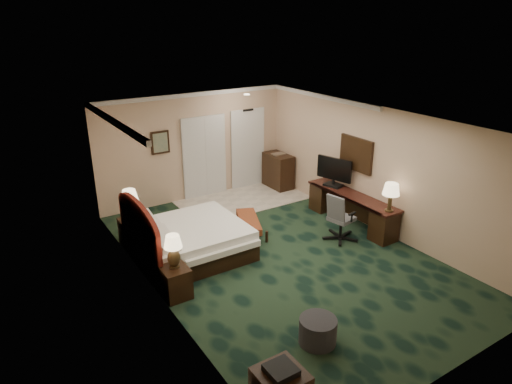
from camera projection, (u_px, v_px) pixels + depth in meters
floor at (280, 256)px, 8.97m from camera, size 5.00×7.50×0.00m
ceiling at (283, 121)px, 7.99m from camera, size 5.00×7.50×0.00m
wall_back at (194, 147)px, 11.42m from camera, size 5.00×0.00×2.70m
wall_front at (462, 287)px, 5.54m from camera, size 5.00×0.00×2.70m
wall_left at (154, 224)px, 7.22m from camera, size 0.00×7.50×2.70m
wall_right at (377, 170)px, 9.74m from camera, size 0.00×7.50×2.70m
crown_molding at (283, 124)px, 8.01m from camera, size 5.00×7.50×0.10m
tile_patch at (243, 200)px, 11.70m from camera, size 3.20×1.70×0.01m
headboard at (140, 235)px, 8.27m from camera, size 0.12×2.00×1.40m
entry_door at (248, 149)px, 12.29m from camera, size 1.02×0.06×2.18m
closet_doors at (204, 157)px, 11.62m from camera, size 1.20×0.06×2.10m
wall_art at (160, 142)px, 10.84m from camera, size 0.45×0.06×0.55m
wall_mirror at (356, 154)px, 10.12m from camera, size 0.05×0.95×0.75m
bed at (192, 241)px, 8.93m from camera, size 1.97×1.83×0.62m
nightstand_near at (175, 282)px, 7.62m from camera, size 0.43×0.49×0.54m
nightstand_far at (132, 232)px, 9.37m from camera, size 0.44×0.50×0.54m
lamp_near at (173, 251)px, 7.46m from camera, size 0.37×0.37×0.58m
lamp_far at (130, 205)px, 9.12m from camera, size 0.40×0.40×0.67m
bed_bench at (249, 227)px, 9.77m from camera, size 0.82×1.21×0.39m
ottoman at (318, 331)px, 6.56m from camera, size 0.55×0.55×0.39m
desk at (351, 209)px, 10.25m from camera, size 0.53×2.46×0.71m
tv at (334, 172)px, 10.50m from camera, size 0.33×0.86×0.68m
desk_lamp at (390, 197)px, 9.17m from camera, size 0.42×0.42×0.61m
desk_chair at (342, 216)px, 9.48m from camera, size 0.71×0.68×1.05m
minibar at (278, 171)px, 12.42m from camera, size 0.49×0.88×0.93m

